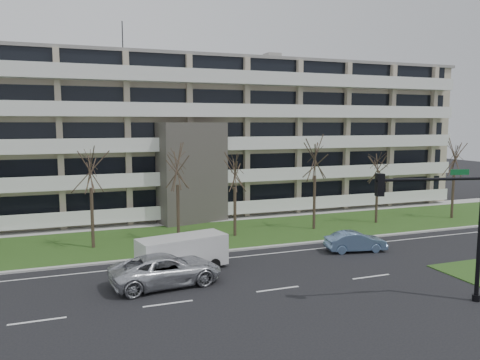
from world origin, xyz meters
name	(u,v)px	position (x,y,z in m)	size (l,w,h in m)	color
ground	(278,289)	(0.00, 0.00, 0.00)	(160.00, 160.00, 0.00)	black
grass_verge	(210,235)	(0.00, 13.00, 0.03)	(90.00, 10.00, 0.06)	#2E541C
curb	(230,251)	(0.00, 8.00, 0.06)	(90.00, 0.35, 0.12)	#B2B2AD
sidewalk	(193,221)	(0.00, 18.50, 0.04)	(90.00, 2.00, 0.08)	#B2B2AD
lane_edge_line	(237,257)	(0.00, 6.50, 0.01)	(90.00, 0.12, 0.01)	white
apartment_building	(175,136)	(-0.01, 25.32, 7.61)	(60.50, 15.10, 18.75)	#B8AB8F
silver_pickup	(166,270)	(-5.51, 2.79, 0.86)	(2.85, 6.18, 1.72)	silver
blue_sedan	(356,241)	(8.28, 5.02, 0.70)	(1.48, 4.23, 1.39)	#698BB7
white_van	(183,250)	(-4.02, 5.05, 1.26)	(5.70, 3.08, 2.10)	silver
traffic_signal	(446,218)	(6.85, -4.61, 4.34)	(5.71, 1.45, 6.71)	black
tree_2	(90,164)	(-8.97, 12.18, 6.10)	(3.92, 3.92, 7.84)	#382B21
tree_3	(177,162)	(-2.82, 11.79, 6.06)	(3.90, 3.90, 7.79)	#382B21
tree_4	(235,168)	(1.80, 12.06, 5.49)	(3.53, 3.53, 7.07)	#382B21
tree_5	(315,154)	(8.90, 12.06, 6.35)	(4.08, 4.08, 8.17)	#382B21
tree_6	(378,164)	(15.35, 12.31, 5.32)	(3.43, 3.43, 6.85)	#382B21
tree_7	(455,153)	(23.35, 11.62, 6.14)	(3.95, 3.95, 7.90)	#382B21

